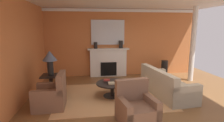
{
  "coord_description": "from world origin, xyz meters",
  "views": [
    {
      "loc": [
        -1.42,
        -5.04,
        2.13
      ],
      "look_at": [
        -0.63,
        1.0,
        1.0
      ],
      "focal_mm": 28.73,
      "sensor_mm": 36.0,
      "label": 1
    }
  ],
  "objects": [
    {
      "name": "sofa",
      "position": [
        0.99,
        0.18,
        0.3
      ],
      "size": [
        1.13,
        2.19,
        0.85
      ],
      "color": "#BCB299",
      "rests_on": "ground_plane"
    },
    {
      "name": "mantel_mirror",
      "position": [
        -0.57,
        2.83,
        1.94
      ],
      "size": [
        1.46,
        0.04,
        1.07
      ],
      "primitive_type": "cube",
      "color": "silver"
    },
    {
      "name": "ground_plane",
      "position": [
        0.0,
        0.0,
        0.0
      ],
      "size": [
        8.54,
        8.54,
        0.0
      ],
      "primitive_type": "plane",
      "color": "brown"
    },
    {
      "name": "fireplace",
      "position": [
        -0.57,
        2.71,
        0.59
      ],
      "size": [
        1.8,
        0.35,
        1.25
      ],
      "color": "white",
      "rests_on": "ground_plane"
    },
    {
      "name": "area_rug",
      "position": [
        -0.72,
        0.28,
        0.01
      ],
      "size": [
        3.37,
        2.59,
        0.01
      ],
      "primitive_type": "cube",
      "color": "tan",
      "rests_on": "ground_plane"
    },
    {
      "name": "book_red_cover",
      "position": [
        -0.76,
        0.15,
        0.47
      ],
      "size": [
        0.2,
        0.2,
        0.04
      ],
      "primitive_type": "cube",
      "rotation": [
        0.0,
        0.0,
        0.02
      ],
      "color": "tan",
      "rests_on": "coffee_table"
    },
    {
      "name": "armchair_facing_fireplace",
      "position": [
        -0.39,
        -1.36,
        0.31
      ],
      "size": [
        0.92,
        0.92,
        0.95
      ],
      "color": "brown",
      "rests_on": "ground_plane"
    },
    {
      "name": "vase_mantel_right",
      "position": [
        -0.02,
        2.66,
        1.42
      ],
      "size": [
        0.18,
        0.18,
        0.33
      ],
      "primitive_type": "cylinder",
      "color": "black",
      "rests_on": "fireplace"
    },
    {
      "name": "vase_tall_corner",
      "position": [
        1.92,
        2.41,
        0.35
      ],
      "size": [
        0.29,
        0.29,
        0.7
      ],
      "primitive_type": "cylinder",
      "color": "black",
      "rests_on": "ground_plane"
    },
    {
      "name": "wall_window",
      "position": [
        -3.34,
        0.3,
        1.47
      ],
      "size": [
        0.12,
        6.32,
        2.95
      ],
      "primitive_type": "cube",
      "color": "#CC723D",
      "rests_on": "ground_plane"
    },
    {
      "name": "wall_fireplace",
      "position": [
        0.0,
        2.92,
        1.47
      ],
      "size": [
        7.17,
        0.12,
        2.95
      ],
      "primitive_type": "cube",
      "color": "#CC723D",
      "rests_on": "ground_plane"
    },
    {
      "name": "table_lamp",
      "position": [
        -2.6,
        0.51,
        1.22
      ],
      "size": [
        0.44,
        0.44,
        0.75
      ],
      "color": "black",
      "rests_on": "side_table"
    },
    {
      "name": "armchair_near_window",
      "position": [
        -2.45,
        -0.3,
        0.31
      ],
      "size": [
        0.81,
        0.81,
        0.95
      ],
      "color": "brown",
      "rests_on": "ground_plane"
    },
    {
      "name": "crown_moulding",
      "position": [
        0.0,
        2.84,
        2.87
      ],
      "size": [
        7.17,
        0.08,
        0.12
      ],
      "primitive_type": "cube",
      "color": "white"
    },
    {
      "name": "side_table",
      "position": [
        -2.6,
        0.51,
        0.4
      ],
      "size": [
        0.56,
        0.56,
        0.7
      ],
      "color": "black",
      "rests_on": "ground_plane"
    },
    {
      "name": "vase_mantel_left",
      "position": [
        -1.12,
        2.66,
        1.39
      ],
      "size": [
        0.16,
        0.16,
        0.28
      ],
      "primitive_type": "cylinder",
      "color": "black",
      "rests_on": "fireplace"
    },
    {
      "name": "coffee_table",
      "position": [
        -0.72,
        0.28,
        0.34
      ],
      "size": [
        1.0,
        1.0,
        0.45
      ],
      "color": "black",
      "rests_on": "ground_plane"
    },
    {
      "name": "column_white",
      "position": [
        2.7,
        1.61,
        1.47
      ],
      "size": [
        0.2,
        0.2,
        2.95
      ],
      "primitive_type": "cylinder",
      "color": "white",
      "rests_on": "ground_plane"
    },
    {
      "name": "book_art_folio",
      "position": [
        -0.88,
        0.37,
        0.52
      ],
      "size": [
        0.19,
        0.15,
        0.04
      ],
      "primitive_type": "cube",
      "rotation": [
        0.0,
        0.0,
        -0.01
      ],
      "color": "maroon",
      "rests_on": "coffee_table"
    }
  ]
}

